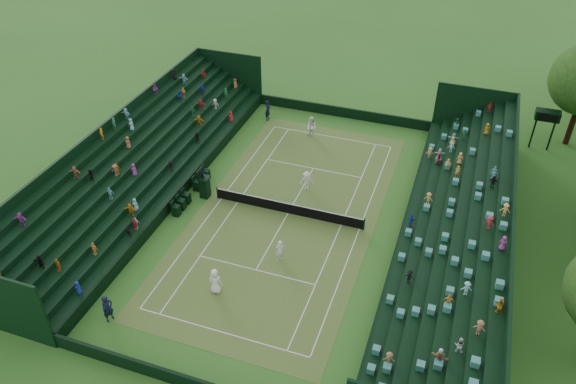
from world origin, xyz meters
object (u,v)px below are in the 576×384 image
player_far_west (312,127)px  player_far_east (307,181)px  player_near_west (215,281)px  player_near_east (280,250)px  umpire_chair (204,184)px  tennis_net (288,208)px

player_far_west → player_far_east: 8.05m
player_near_west → player_far_west: size_ratio=0.92×
player_near_west → player_near_east: player_near_west is taller
player_near_east → umpire_chair: bearing=-70.3°
umpire_chair → player_near_east: 9.27m
player_near_east → player_far_west: 16.40m
tennis_net → player_near_east: (1.14, -4.92, 0.32)m
player_near_west → player_far_west: bearing=-89.3°
player_near_east → player_far_east: size_ratio=1.04×
umpire_chair → player_near_east: size_ratio=1.61×
player_near_west → player_far_east: size_ratio=1.14×
tennis_net → player_far_east: bearing=84.2°
umpire_chair → player_far_east: bearing=26.6°
umpire_chair → player_far_east: (7.13, 3.57, -0.35)m
player_far_west → player_near_west: bearing=-69.5°
umpire_chair → player_far_east: size_ratio=1.68×
tennis_net → umpire_chair: (-6.79, -0.12, 0.63)m
player_near_west → player_far_west: 20.25m
player_near_west → player_far_east: (2.02, 12.47, -0.12)m
tennis_net → player_near_west: 9.18m
player_near_east → player_far_east: bearing=-123.7°
player_far_west → umpire_chair: bearing=-93.8°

